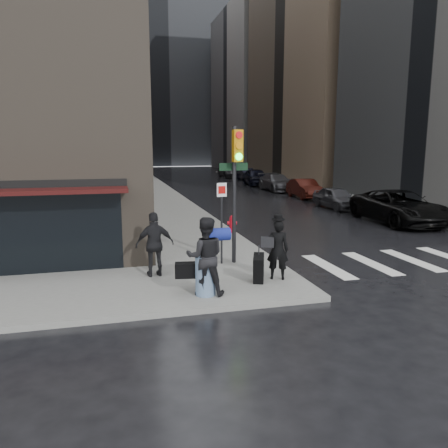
{
  "coord_description": "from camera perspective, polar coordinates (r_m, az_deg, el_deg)",
  "views": [
    {
      "loc": [
        -3.28,
        -11.52,
        3.91
      ],
      "look_at": [
        0.37,
        2.49,
        1.3
      ],
      "focal_mm": 35.0,
      "sensor_mm": 36.0,
      "label": 1
    }
  ],
  "objects": [
    {
      "name": "bldg_left_far",
      "position": [
        74.72,
        -22.94,
        16.43
      ],
      "size": [
        22.0,
        20.0,
        26.0
      ],
      "primitive_type": "cube",
      "color": "brown",
      "rests_on": "ground"
    },
    {
      "name": "parked_car_4",
      "position": [
        43.72,
        4.17,
        6.16
      ],
      "size": [
        2.45,
        5.07,
        1.67
      ],
      "primitive_type": "imported",
      "rotation": [
        0.0,
        0.0,
        -0.1
      ],
      "color": "black",
      "rests_on": "ground"
    },
    {
      "name": "traffic_light",
      "position": [
        13.76,
        1.37,
        6.23
      ],
      "size": [
        1.08,
        0.55,
        4.35
      ],
      "rotation": [
        0.0,
        0.0,
        0.14
      ],
      "color": "black",
      "rests_on": "ground"
    },
    {
      "name": "bldg_right_far",
      "position": [
        75.93,
        8.55,
        16.61
      ],
      "size": [
        22.0,
        20.0,
        25.0
      ],
      "primitive_type": "cube",
      "color": "gray",
      "rests_on": "ground"
    },
    {
      "name": "man_overcoat",
      "position": [
        12.38,
        6.5,
        -3.73
      ],
      "size": [
        1.24,
        0.85,
        1.89
      ],
      "rotation": [
        0.0,
        0.0,
        2.77
      ],
      "color": "black",
      "rests_on": "ground"
    },
    {
      "name": "sidewalk_right",
      "position": [
        42.19,
        8.94,
        4.88
      ],
      "size": [
        3.0,
        50.0,
        0.15
      ],
      "primitive_type": "cube",
      "color": "slate",
      "rests_on": "ground"
    },
    {
      "name": "parked_car_6",
      "position": [
        54.53,
        1.01,
        6.92
      ],
      "size": [
        2.67,
        5.59,
        1.54
      ],
      "primitive_type": "imported",
      "rotation": [
        0.0,
        0.0,
        -0.02
      ],
      "color": "#3B3B40",
      "rests_on": "ground"
    },
    {
      "name": "ground",
      "position": [
        12.6,
        1.24,
        -7.86
      ],
      "size": [
        140.0,
        140.0,
        0.0
      ],
      "primitive_type": "plane",
      "color": "black",
      "rests_on": "ground"
    },
    {
      "name": "parked_car_3",
      "position": [
        38.52,
        6.88,
        5.42
      ],
      "size": [
        2.08,
        5.08,
        1.47
      ],
      "primitive_type": "imported",
      "rotation": [
        0.0,
        0.0,
        -0.0
      ],
      "color": "#45464A",
      "rests_on": "ground"
    },
    {
      "name": "sidewalk_left",
      "position": [
        38.85,
        -9.71,
        4.41
      ],
      "size": [
        4.0,
        50.0,
        0.15
      ],
      "primitive_type": "cube",
      "color": "slate",
      "rests_on": "ground"
    },
    {
      "name": "parked_car_2",
      "position": [
        33.45,
        10.49,
        4.57
      ],
      "size": [
        1.77,
        4.43,
        1.43
      ],
      "primitive_type": "imported",
      "rotation": [
        0.0,
        0.0,
        -0.06
      ],
      "color": "#3C120C",
      "rests_on": "ground"
    },
    {
      "name": "parked_car_0",
      "position": [
        23.9,
        21.89,
        2.08
      ],
      "size": [
        3.07,
        6.12,
        1.66
      ],
      "primitive_type": "imported",
      "rotation": [
        0.0,
        0.0,
        -0.05
      ],
      "color": "black",
      "rests_on": "ground"
    },
    {
      "name": "man_greycoat",
      "position": [
        12.78,
        -9.02,
        -2.65
      ],
      "size": [
        1.14,
        0.55,
        1.88
      ],
      "rotation": [
        0.0,
        0.0,
        3.23
      ],
      "color": "black",
      "rests_on": "ground"
    },
    {
      "name": "parked_car_1",
      "position": [
        28.33,
        14.45,
        3.35
      ],
      "size": [
        1.67,
        4.02,
        1.36
      ],
      "primitive_type": "imported",
      "rotation": [
        0.0,
        0.0,
        0.02
      ],
      "color": "#3B3B40",
      "rests_on": "ground"
    },
    {
      "name": "man_jeans",
      "position": [
        11.03,
        -2.51,
        -4.23
      ],
      "size": [
        1.41,
        0.96,
        2.01
      ],
      "rotation": [
        0.0,
        0.0,
        2.96
      ],
      "color": "black",
      "rests_on": "ground"
    },
    {
      "name": "crosswalk",
      "position": [
        16.98,
        25.45,
        -4.09
      ],
      "size": [
        8.5,
        3.0,
        0.01
      ],
      "color": "silver",
      "rests_on": "ground"
    },
    {
      "name": "fire_hydrant",
      "position": [
        19.11,
        1.07,
        -0.09
      ],
      "size": [
        0.44,
        0.33,
        0.76
      ],
      "rotation": [
        0.0,
        0.0,
        -0.25
      ],
      "color": "#B70B19",
      "rests_on": "ground"
    },
    {
      "name": "parked_car_5",
      "position": [
        49.27,
        3.02,
        6.46
      ],
      "size": [
        1.56,
        4.2,
        1.37
      ],
      "primitive_type": "imported",
      "rotation": [
        0.0,
        0.0,
        -0.03
      ],
      "color": "black",
      "rests_on": "ground"
    },
    {
      "name": "bldg_right_mid",
      "position": [
        57.0,
        18.77,
        25.06
      ],
      "size": [
        22.0,
        22.0,
        38.0
      ],
      "primitive_type": "cube",
      "color": "#96795D",
      "rests_on": "ground"
    },
    {
      "name": "bldg_distant",
      "position": [
        90.81,
        -9.03,
        17.75
      ],
      "size": [
        40.0,
        12.0,
        32.0
      ],
      "primitive_type": "cube",
      "color": "gray",
      "rests_on": "ground"
    }
  ]
}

